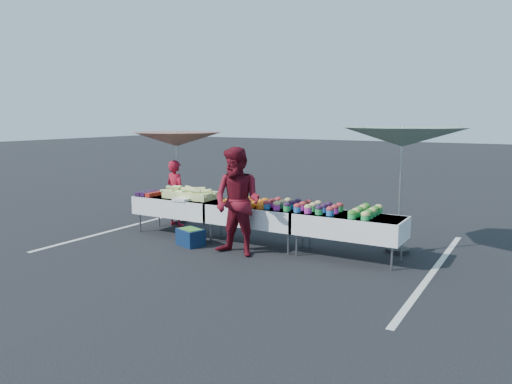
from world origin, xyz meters
The scene contains 17 objects.
ground centered at (0.00, 0.00, 0.00)m, with size 80.00×80.00×0.00m, color black.
stripe_left centered at (-3.20, 0.00, 0.00)m, with size 0.10×5.00×0.00m, color silver.
stripe_right centered at (3.20, 0.00, 0.00)m, with size 0.10×5.00×0.00m, color silver.
table_left centered at (-1.80, 0.00, 0.58)m, with size 1.86×0.81×0.75m.
table_center centered at (0.00, 0.00, 0.58)m, with size 1.86×0.81×0.75m.
table_right centered at (1.80, 0.00, 0.58)m, with size 1.86×0.81×0.75m.
berry_punnets centered at (-2.51, -0.06, 0.79)m, with size 0.40×0.54×0.08m.
corn_pile centered at (-1.55, 0.04, 0.84)m, with size 1.16×0.57×0.26m.
plastic_bags centered at (-1.50, -0.30, 0.78)m, with size 0.30×0.25×0.05m, color white.
carrot_bowls centered at (-0.15, -0.01, 0.80)m, with size 0.95×0.69×0.11m.
potato_cups centered at (0.95, 0.00, 0.83)m, with size 1.34×0.58×0.16m.
bean_baskets centered at (2.06, 0.08, 0.82)m, with size 0.36×0.86×0.15m.
vendor centered at (-2.35, 0.55, 0.72)m, with size 0.53×0.35×1.44m, color maroon.
customer centered at (0.07, -0.75, 0.93)m, with size 0.91×0.71×1.87m, color maroon.
umbrella_left centered at (-2.50, 0.80, 1.87)m, with size 2.55×2.55×2.06m.
umbrella_right centered at (2.43, 0.80, 2.01)m, with size 2.27×2.27×2.22m.
storage_bin centered at (-1.03, -0.65, 0.16)m, with size 0.58×0.50×0.32m.
Camera 1 is at (4.57, -7.85, 2.39)m, focal length 35.00 mm.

